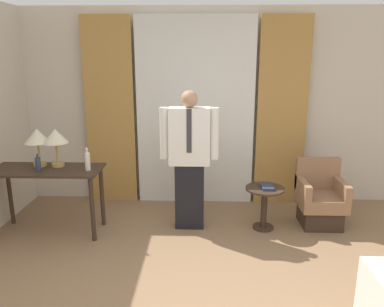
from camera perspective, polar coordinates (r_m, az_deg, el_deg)
wall_back at (r=5.31m, az=0.53°, el=7.05°), size 10.00×0.06×2.70m
curtain_sheer_center at (r=5.19m, az=0.50°, el=6.21°), size 1.61×0.06×2.58m
curtain_drape_left at (r=5.35m, az=-12.39°, el=6.12°), size 0.68×0.06×2.58m
curtain_drape_right at (r=5.30m, az=13.51°, el=5.98°), size 0.68×0.06×2.58m
desk at (r=4.67m, az=-21.25°, el=-3.60°), size 1.27×0.54×0.79m
table_lamp_left at (r=4.69m, az=-22.51°, el=2.26°), size 0.29×0.29×0.45m
table_lamp_right at (r=4.61m, az=-20.08°, el=2.28°), size 0.29×0.29×0.45m
bottle_near_edge at (r=4.39m, az=-15.64°, el=-1.13°), size 0.06×0.06×0.26m
bottle_by_lamp at (r=4.56m, az=-22.41°, el=-1.48°), size 0.06×0.06×0.20m
person at (r=4.42m, az=-0.38°, el=-0.41°), size 0.69×0.23×1.68m
armchair at (r=4.95m, az=18.91°, el=-6.75°), size 0.54×0.54×0.81m
side_table at (r=4.63m, az=10.97°, el=-7.10°), size 0.46×0.46×0.53m
book at (r=4.57m, az=11.38°, el=-4.98°), size 0.14×0.23×0.03m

